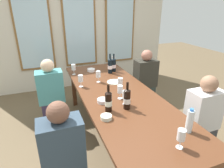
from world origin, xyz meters
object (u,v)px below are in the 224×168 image
at_px(wine_glass_2, 81,79).
at_px(wine_glass_1, 114,59).
at_px(water_bottle, 190,121).
at_px(wine_glass_6, 125,95).
at_px(wine_bottle_1, 114,65).
at_px(wine_glass_7, 98,75).
at_px(wine_bottle_2, 108,101).
at_px(dining_table, 118,98).
at_px(tasting_bowl_2, 91,70).
at_px(wine_bottle_0, 110,66).
at_px(seated_person_0, 52,97).
at_px(seated_person_1, 145,82).
at_px(seated_person_2, 64,159).
at_px(seated_person_3, 201,121).
at_px(white_plate_0, 114,82).
at_px(wine_glass_3, 74,68).
at_px(wine_glass_5, 120,90).
at_px(tasting_bowl_0, 106,117).
at_px(wine_glass_0, 181,136).
at_px(wine_glass_4, 120,82).
at_px(tasting_bowl_1, 103,101).

bearing_deg(wine_glass_2, wine_glass_1, 45.70).
bearing_deg(water_bottle, wine_glass_6, 115.60).
distance_m(wine_bottle_1, wine_glass_7, 0.55).
xyz_separation_m(wine_bottle_1, wine_bottle_2, (-0.54, -1.23, 0.00)).
relative_size(dining_table, tasting_bowl_2, 20.65).
relative_size(wine_bottle_0, seated_person_0, 0.30).
xyz_separation_m(seated_person_0, seated_person_1, (1.63, 0.02, 0.00)).
relative_size(water_bottle, seated_person_2, 0.22).
relative_size(wine_bottle_1, seated_person_1, 0.28).
bearing_deg(seated_person_0, wine_glass_7, -15.61).
xyz_separation_m(wine_glass_2, seated_person_2, (-0.41, -1.09, -0.33)).
xyz_separation_m(dining_table, seated_person_3, (0.81, -0.65, -0.15)).
xyz_separation_m(white_plate_0, water_bottle, (0.20, -1.37, 0.11)).
bearing_deg(wine_bottle_1, wine_glass_6, -104.74).
bearing_deg(seated_person_1, seated_person_0, -179.32).
bearing_deg(white_plate_0, seated_person_3, -55.65).
bearing_deg(wine_glass_3, seated_person_0, -146.05).
bearing_deg(seated_person_2, dining_table, 39.62).
xyz_separation_m(water_bottle, seated_person_3, (0.52, 0.32, -0.33)).
distance_m(wine_bottle_2, tasting_bowl_2, 1.39).
relative_size(wine_glass_2, wine_glass_5, 1.00).
relative_size(wine_bottle_0, wine_glass_2, 1.90).
xyz_separation_m(tasting_bowl_0, seated_person_3, (1.16, -0.14, -0.23)).
bearing_deg(wine_glass_6, wine_glass_0, -82.23).
bearing_deg(tasting_bowl_2, dining_table, -84.72).
bearing_deg(wine_glass_3, tasting_bowl_2, 10.35).
bearing_deg(wine_glass_2, water_bottle, -63.06).
height_order(water_bottle, wine_glass_4, water_bottle).
relative_size(wine_glass_2, seated_person_2, 0.16).
xyz_separation_m(tasting_bowl_1, wine_glass_1, (0.68, 1.40, 0.09)).
bearing_deg(wine_glass_5, dining_table, 76.25).
height_order(wine_bottle_0, seated_person_0, seated_person_0).
height_order(wine_glass_5, seated_person_3, seated_person_3).
height_order(white_plate_0, water_bottle, water_bottle).
bearing_deg(tasting_bowl_1, seated_person_3, -24.71).
height_order(wine_bottle_1, seated_person_1, seated_person_1).
distance_m(wine_glass_0, wine_glass_4, 1.23).
distance_m(wine_bottle_0, seated_person_2, 1.82).
bearing_deg(tasting_bowl_1, wine_glass_2, 104.04).
distance_m(white_plate_0, wine_glass_1, 0.91).
xyz_separation_m(wine_bottle_2, wine_glass_4, (0.34, 0.47, -0.00)).
distance_m(wine_glass_4, seated_person_2, 1.23).
xyz_separation_m(wine_bottle_2, wine_glass_6, (0.23, 0.08, -0.00)).
bearing_deg(seated_person_2, wine_bottle_2, 29.94).
distance_m(wine_bottle_0, water_bottle, 1.79).
distance_m(dining_table, tasting_bowl_0, 0.61).
bearing_deg(seated_person_2, wine_glass_1, 57.45).
relative_size(dining_table, wine_bottle_2, 8.74).
height_order(wine_bottle_0, seated_person_1, seated_person_1).
bearing_deg(wine_glass_2, wine_bottle_0, 34.42).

